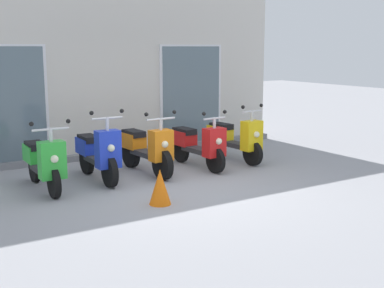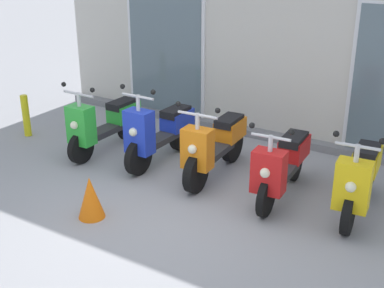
# 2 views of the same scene
# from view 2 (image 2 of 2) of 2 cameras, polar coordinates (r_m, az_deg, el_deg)

# --- Properties ---
(ground_plane) EXTENTS (40.00, 40.00, 0.00)m
(ground_plane) POSITION_cam_2_polar(r_m,az_deg,el_deg) (6.29, -3.00, -7.79)
(ground_plane) COLOR #939399
(storefront_facade) EXTENTS (8.31, 0.50, 4.03)m
(storefront_facade) POSITION_cam_2_polar(r_m,az_deg,el_deg) (8.38, 9.52, 13.59)
(storefront_facade) COLOR beige
(storefront_facade) RESTS_ON ground_plane
(scooter_green) EXTENTS (0.62, 1.58, 1.18)m
(scooter_green) POSITION_cam_2_polar(r_m,az_deg,el_deg) (8.02, -9.65, 2.33)
(scooter_green) COLOR black
(scooter_green) RESTS_ON ground_plane
(scooter_blue) EXTENTS (0.58, 1.59, 1.26)m
(scooter_blue) POSITION_cam_2_polar(r_m,az_deg,el_deg) (7.53, -3.61, 1.37)
(scooter_blue) COLOR black
(scooter_blue) RESTS_ON ground_plane
(scooter_orange) EXTENTS (0.62, 1.67, 1.18)m
(scooter_orange) POSITION_cam_2_polar(r_m,az_deg,el_deg) (7.09, 2.58, -0.11)
(scooter_orange) COLOR black
(scooter_orange) RESTS_ON ground_plane
(scooter_red) EXTENTS (0.54, 1.59, 1.13)m
(scooter_red) POSITION_cam_2_polar(r_m,az_deg,el_deg) (6.60, 9.94, -2.17)
(scooter_red) COLOR black
(scooter_red) RESTS_ON ground_plane
(scooter_yellow) EXTENTS (0.54, 1.55, 1.18)m
(scooter_yellow) POSITION_cam_2_polar(r_m,az_deg,el_deg) (6.43, 17.97, -3.57)
(scooter_yellow) COLOR black
(scooter_yellow) RESTS_ON ground_plane
(traffic_cone) EXTENTS (0.32, 0.32, 0.52)m
(traffic_cone) POSITION_cam_2_polar(r_m,az_deg,el_deg) (6.24, -11.12, -5.80)
(traffic_cone) COLOR orange
(traffic_cone) RESTS_ON ground_plane
(curb_bollard) EXTENTS (0.12, 0.12, 0.70)m
(curb_bollard) POSITION_cam_2_polar(r_m,az_deg,el_deg) (9.02, -17.83, 2.99)
(curb_bollard) COLOR yellow
(curb_bollard) RESTS_ON ground_plane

